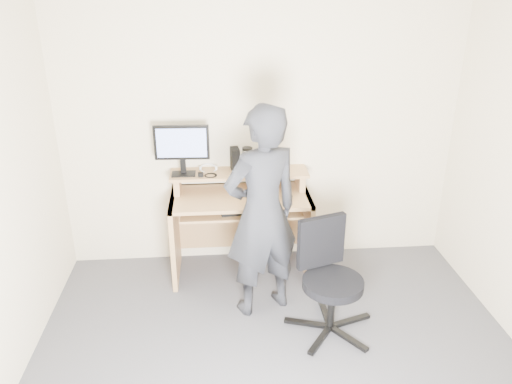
{
  "coord_description": "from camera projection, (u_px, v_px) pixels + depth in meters",
  "views": [
    {
      "loc": [
        -0.39,
        -2.46,
        2.47
      ],
      "look_at": [
        -0.1,
        1.05,
        0.95
      ],
      "focal_mm": 35.0,
      "sensor_mm": 36.0,
      "label": 1
    }
  ],
  "objects": [
    {
      "name": "mouse",
      "position": [
        287.0,
        197.0,
        4.21
      ],
      "size": [
        0.11,
        0.07,
        0.04
      ],
      "primitive_type": "ellipsoid",
      "rotation": [
        0.0,
        0.0,
        0.13
      ],
      "color": "black",
      "rests_on": "desk"
    },
    {
      "name": "headphones",
      "position": [
        208.0,
        169.0,
        4.4
      ],
      "size": [
        0.18,
        0.17,
        0.06
      ],
      "primitive_type": "torus",
      "rotation": [
        0.26,
        0.0,
        0.14
      ],
      "color": "silver",
      "rests_on": "desk"
    },
    {
      "name": "travel_mug",
      "position": [
        247.0,
        161.0,
        4.33
      ],
      "size": [
        0.11,
        0.11,
        0.2
      ],
      "primitive_type": "cylinder",
      "rotation": [
        0.0,
        0.0,
        -0.34
      ],
      "color": "silver",
      "rests_on": "desk"
    },
    {
      "name": "smartphone",
      "position": [
        264.0,
        172.0,
        4.32
      ],
      "size": [
        0.11,
        0.15,
        0.01
      ],
      "primitive_type": "cube",
      "rotation": [
        0.0,
        0.0,
        0.34
      ],
      "color": "black",
      "rests_on": "desk"
    },
    {
      "name": "person",
      "position": [
        262.0,
        213.0,
        3.74
      ],
      "size": [
        0.72,
        0.61,
        1.68
      ],
      "primitive_type": "imported",
      "rotation": [
        0.0,
        0.0,
        3.54
      ],
      "color": "black",
      "rests_on": "ground"
    },
    {
      "name": "keyboard",
      "position": [
        247.0,
        208.0,
        4.23
      ],
      "size": [
        0.48,
        0.24,
        0.03
      ],
      "primitive_type": "cube",
      "rotation": [
        0.0,
        0.0,
        0.14
      ],
      "color": "black",
      "rests_on": "desk"
    },
    {
      "name": "desk",
      "position": [
        240.0,
        213.0,
        4.43
      ],
      "size": [
        1.2,
        0.6,
        0.91
      ],
      "color": "tan",
      "rests_on": "ground"
    },
    {
      "name": "external_drive",
      "position": [
        235.0,
        159.0,
        4.35
      ],
      "size": [
        0.08,
        0.14,
        0.2
      ],
      "primitive_type": "cube",
      "rotation": [
        0.0,
        0.0,
        0.12
      ],
      "color": "black",
      "rests_on": "desk"
    },
    {
      "name": "back_wall",
      "position": [
        261.0,
        129.0,
        4.37
      ],
      "size": [
        3.5,
        0.02,
        2.5
      ],
      "primitive_type": "cube",
      "color": "beige",
      "rests_on": "ground"
    },
    {
      "name": "office_chair",
      "position": [
        329.0,
        274.0,
        3.67
      ],
      "size": [
        0.68,
        0.65,
        0.85
      ],
      "rotation": [
        0.0,
        0.0,
        0.32
      ],
      "color": "black",
      "rests_on": "ground"
    },
    {
      "name": "charger",
      "position": [
        201.0,
        175.0,
        4.24
      ],
      "size": [
        0.05,
        0.04,
        0.03
      ],
      "primitive_type": "cube",
      "rotation": [
        0.0,
        0.0,
        0.09
      ],
      "color": "black",
      "rests_on": "desk"
    },
    {
      "name": "monitor",
      "position": [
        182.0,
        146.0,
        4.18
      ],
      "size": [
        0.46,
        0.13,
        0.44
      ],
      "rotation": [
        0.0,
        0.0,
        -0.04
      ],
      "color": "black",
      "rests_on": "desk"
    }
  ]
}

